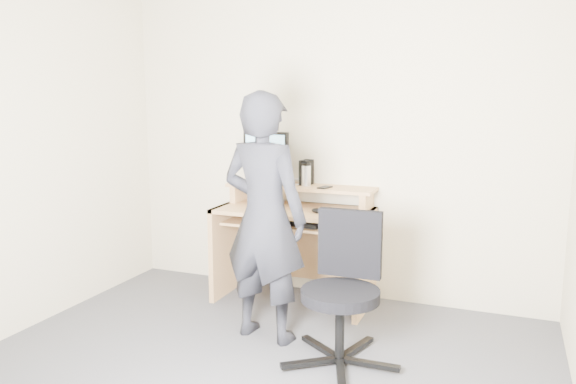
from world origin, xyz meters
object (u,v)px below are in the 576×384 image
Objects in this scene: desk at (297,231)px; monitor at (266,152)px; office_chair at (344,284)px; person at (264,218)px.

desk is 2.74× the size of monitor.
office_chair is 0.54× the size of person.
office_chair is 0.69m from person.
monitor is at bearing 163.29° from desk.
desk is 1.13m from office_chair.
monitor is 0.49× the size of office_chair.
desk is 1.34× the size of office_chair.
desk is 0.84m from person.
person is (0.38, -0.88, -0.34)m from monitor.
office_chair is at bearing -32.39° from monitor.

